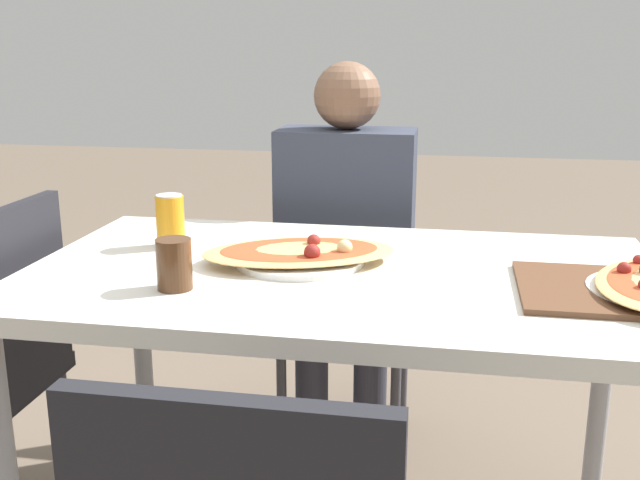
% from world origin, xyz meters
% --- Properties ---
extents(dining_table, '(1.35, 0.78, 0.78)m').
position_xyz_m(dining_table, '(0.00, 0.00, 0.70)').
color(dining_table, silver).
rests_on(dining_table, ground_plane).
extents(chair_far_seated, '(0.40, 0.40, 0.89)m').
position_xyz_m(chair_far_seated, '(-0.08, 0.72, 0.50)').
color(chair_far_seated, black).
rests_on(chair_far_seated, ground_plane).
extents(person_seated, '(0.40, 0.24, 1.19)m').
position_xyz_m(person_seated, '(-0.08, 0.61, 0.70)').
color(person_seated, '#2D2D38').
rests_on(person_seated, ground_plane).
extents(pizza_main, '(0.48, 0.36, 0.06)m').
position_xyz_m(pizza_main, '(-0.10, 0.04, 0.80)').
color(pizza_main, white).
rests_on(pizza_main, dining_table).
extents(soda_can, '(0.07, 0.07, 0.12)m').
position_xyz_m(soda_can, '(-0.43, 0.11, 0.84)').
color(soda_can, orange).
rests_on(soda_can, dining_table).
extents(drink_glass, '(0.07, 0.07, 0.10)m').
position_xyz_m(drink_glass, '(-0.30, -0.19, 0.83)').
color(drink_glass, '#4C2D19').
rests_on(drink_glass, dining_table).
extents(serving_tray, '(0.37, 0.31, 0.01)m').
position_xyz_m(serving_tray, '(0.54, -0.06, 0.78)').
color(serving_tray, brown).
rests_on(serving_tray, dining_table).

